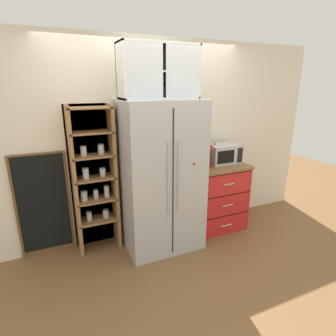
{
  "coord_description": "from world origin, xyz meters",
  "views": [
    {
      "loc": [
        -1.2,
        -2.94,
        1.99
      ],
      "look_at": [
        0.1,
        -0.01,
        1.01
      ],
      "focal_mm": 29.27,
      "sensor_mm": 36.0,
      "label": 1
    }
  ],
  "objects_px": {
    "bottle_clear": "(214,154)",
    "chalkboard_menu": "(43,205)",
    "coffee_maker": "(202,155)",
    "mug_cream": "(215,160)",
    "microwave": "(223,154)",
    "refrigerator": "(161,176)"
  },
  "relations": [
    {
      "from": "bottle_clear",
      "to": "chalkboard_menu",
      "type": "relative_size",
      "value": 0.22
    },
    {
      "from": "chalkboard_menu",
      "to": "coffee_maker",
      "type": "bearing_deg",
      "value": -7.13
    },
    {
      "from": "coffee_maker",
      "to": "chalkboard_menu",
      "type": "relative_size",
      "value": 0.24
    },
    {
      "from": "mug_cream",
      "to": "bottle_clear",
      "type": "relative_size",
      "value": 0.41
    },
    {
      "from": "mug_cream",
      "to": "chalkboard_menu",
      "type": "xyz_separation_m",
      "value": [
        -2.23,
        0.18,
        -0.35
      ]
    },
    {
      "from": "coffee_maker",
      "to": "bottle_clear",
      "type": "xyz_separation_m",
      "value": [
        0.26,
        0.08,
        -0.03
      ]
    },
    {
      "from": "coffee_maker",
      "to": "chalkboard_menu",
      "type": "distance_m",
      "value": 2.04
    },
    {
      "from": "microwave",
      "to": "bottle_clear",
      "type": "bearing_deg",
      "value": 158.75
    },
    {
      "from": "mug_cream",
      "to": "chalkboard_menu",
      "type": "height_order",
      "value": "chalkboard_menu"
    },
    {
      "from": "refrigerator",
      "to": "coffee_maker",
      "type": "height_order",
      "value": "refrigerator"
    },
    {
      "from": "bottle_clear",
      "to": "chalkboard_menu",
      "type": "xyz_separation_m",
      "value": [
        -2.23,
        0.16,
        -0.42
      ]
    },
    {
      "from": "bottle_clear",
      "to": "microwave",
      "type": "bearing_deg",
      "value": -21.25
    },
    {
      "from": "mug_cream",
      "to": "chalkboard_menu",
      "type": "relative_size",
      "value": 0.09
    },
    {
      "from": "mug_cream",
      "to": "refrigerator",
      "type": "bearing_deg",
      "value": -169.73
    },
    {
      "from": "coffee_maker",
      "to": "bottle_clear",
      "type": "relative_size",
      "value": 1.12
    },
    {
      "from": "refrigerator",
      "to": "microwave",
      "type": "xyz_separation_m",
      "value": [
        0.99,
        0.13,
        0.15
      ]
    },
    {
      "from": "mug_cream",
      "to": "bottle_clear",
      "type": "distance_m",
      "value": 0.08
    },
    {
      "from": "refrigerator",
      "to": "mug_cream",
      "type": "height_order",
      "value": "refrigerator"
    },
    {
      "from": "coffee_maker",
      "to": "bottle_clear",
      "type": "distance_m",
      "value": 0.27
    },
    {
      "from": "microwave",
      "to": "bottle_clear",
      "type": "height_order",
      "value": "bottle_clear"
    },
    {
      "from": "microwave",
      "to": "coffee_maker",
      "type": "distance_m",
      "value": 0.37
    },
    {
      "from": "refrigerator",
      "to": "bottle_clear",
      "type": "height_order",
      "value": "refrigerator"
    }
  ]
}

